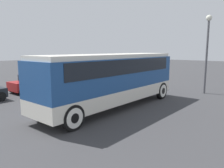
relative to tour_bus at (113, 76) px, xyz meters
The scene contains 5 objects.
ground_plane 1.91m from the tour_bus, behind, with size 120.00×120.00×0.00m, color #38383A.
tour_bus is the anchor object (origin of this frame).
parked_car_mid 8.03m from the tour_bus, 57.76° to the left, with size 4.44×1.84×1.41m.
parked_car_far 8.31m from the tour_bus, 89.43° to the left, with size 4.62×1.80×1.40m.
lamp_post 8.58m from the tour_bus, 19.81° to the right, with size 0.44×0.44×5.98m.
Camera 1 is at (-9.67, -8.12, 3.43)m, focal length 35.00 mm.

